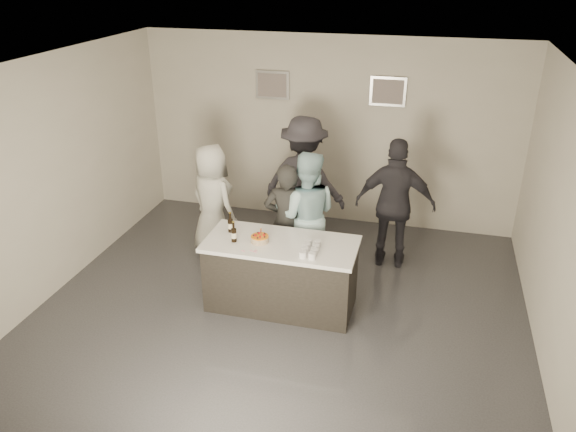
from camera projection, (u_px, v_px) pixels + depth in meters
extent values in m
plane|color=#3D3D42|center=(278.00, 317.00, 6.93)|extent=(6.00, 6.00, 0.00)
plane|color=white|center=(275.00, 70.00, 5.66)|extent=(6.00, 6.00, 0.00)
cube|color=beige|center=(328.00, 132.00, 8.92)|extent=(6.00, 0.04, 3.00)
cube|color=beige|center=(152.00, 387.00, 3.67)|extent=(6.00, 0.04, 3.00)
cube|color=beige|center=(45.00, 181.00, 6.98)|extent=(0.04, 6.00, 3.00)
cube|color=beige|center=(565.00, 237.00, 5.60)|extent=(0.04, 6.00, 3.00)
cube|color=#B2B2B7|center=(273.00, 85.00, 8.81)|extent=(0.54, 0.04, 0.44)
cube|color=#B2B2B7|center=(388.00, 91.00, 8.39)|extent=(0.54, 0.04, 0.44)
cube|color=white|center=(281.00, 274.00, 6.98)|extent=(1.86, 0.86, 0.90)
cylinder|color=orange|center=(260.00, 239.00, 6.78)|extent=(0.22, 0.22, 0.07)
cylinder|color=black|center=(230.00, 222.00, 6.99)|extent=(0.07, 0.07, 0.26)
cylinder|color=black|center=(234.00, 232.00, 6.75)|extent=(0.07, 0.07, 0.26)
cube|color=orange|center=(310.00, 249.00, 6.56)|extent=(0.19, 0.40, 0.08)
cube|color=pink|center=(252.00, 251.00, 6.58)|extent=(0.24, 0.08, 0.01)
imported|color=black|center=(286.00, 222.00, 7.48)|extent=(0.66, 0.50, 1.64)
imported|color=#A8D2DC|center=(306.00, 215.00, 7.52)|extent=(0.95, 0.79, 1.78)
imported|color=silver|center=(213.00, 201.00, 8.05)|extent=(0.98, 0.87, 1.69)
imported|color=#2D2B33|center=(395.00, 204.00, 7.73)|extent=(1.11, 0.48, 1.87)
imported|color=#32313A|center=(304.00, 181.00, 8.41)|extent=(1.38, 0.94, 1.96)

